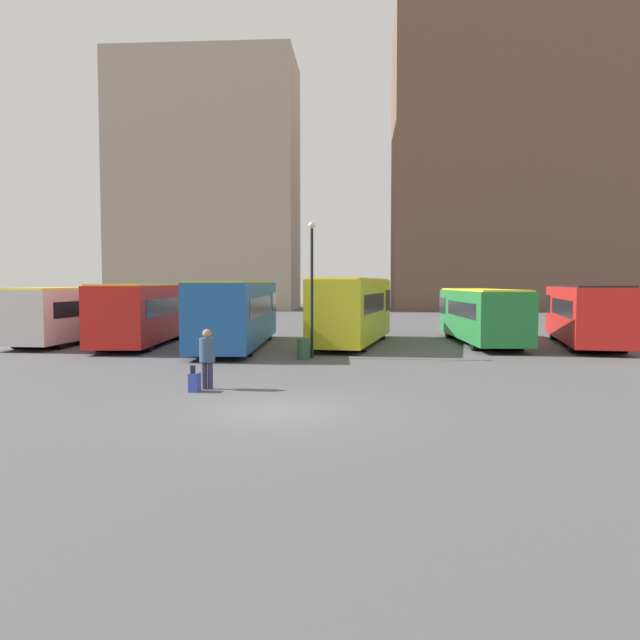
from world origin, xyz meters
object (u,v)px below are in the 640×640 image
object	(u,v)px
traveler	(207,353)
lamp_post_1	(312,278)
bus_5	(585,313)
bus_4	(481,314)
trash_bin	(304,349)
bus_1	(143,312)
bus_3	(353,309)
suitcase	(194,382)
bus_0	(69,313)
bus_2	(237,311)

from	to	relation	value
traveler	lamp_post_1	world-z (taller)	lamp_post_1
lamp_post_1	bus_5	bearing A→B (deg)	24.52
bus_4	trash_bin	size ratio (longest dim) A/B	12.36
trash_bin	bus_1	bearing A→B (deg)	147.72
bus_1	bus_3	size ratio (longest dim) A/B	0.95
suitcase	bus_0	bearing A→B (deg)	38.28
bus_2	suitcase	world-z (taller)	bus_2
lamp_post_1	trash_bin	size ratio (longest dim) A/B	6.55
trash_bin	suitcase	bearing A→B (deg)	-107.67
bus_1	traveler	size ratio (longest dim) A/B	5.62
traveler	bus_0	bearing A→B (deg)	39.89
bus_0	bus_4	size ratio (longest dim) A/B	0.89
bus_4	traveler	distance (m)	17.78
bus_0	bus_1	bearing A→B (deg)	-99.05
bus_3	suitcase	distance (m)	14.67
bus_3	trash_bin	distance (m)	6.78
bus_3	lamp_post_1	xyz separation A→B (m)	(-1.62, -5.80, 1.49)
lamp_post_1	trash_bin	bearing A→B (deg)	-117.78
bus_1	bus_2	size ratio (longest dim) A/B	0.81
bus_4	bus_2	bearing A→B (deg)	99.12
bus_3	trash_bin	world-z (taller)	bus_3
bus_3	bus_4	world-z (taller)	bus_3
bus_0	lamp_post_1	distance (m)	14.24
bus_1	trash_bin	bearing A→B (deg)	-126.29
suitcase	lamp_post_1	size ratio (longest dim) A/B	0.14
bus_2	bus_5	bearing A→B (deg)	-86.44
suitcase	trash_bin	world-z (taller)	trash_bin
bus_0	trash_bin	xyz separation A→B (m)	(12.66, -6.20, -1.13)
bus_1	traveler	world-z (taller)	bus_1
traveler	suitcase	world-z (taller)	traveler
bus_0	trash_bin	world-z (taller)	bus_0
bus_2	traveler	size ratio (longest dim) A/B	6.94
bus_1	bus_3	xyz separation A→B (m)	(10.43, 0.98, 0.15)
bus_2	trash_bin	size ratio (longest dim) A/B	14.29
bus_5	lamp_post_1	xyz separation A→B (m)	(-13.00, -5.93, 1.66)
bus_0	suitcase	bearing A→B (deg)	-141.26
bus_4	traveler	xyz separation A→B (m)	(-10.52, -14.32, -0.48)
bus_1	bus_5	size ratio (longest dim) A/B	0.94
bus_0	traveler	world-z (taller)	bus_0
bus_2	bus_3	size ratio (longest dim) A/B	1.18
trash_bin	traveler	bearing A→B (deg)	-106.79
bus_3	bus_2	bearing A→B (deg)	115.74
bus_5	lamp_post_1	bearing A→B (deg)	124.02
bus_1	bus_4	bearing A→B (deg)	-87.89
suitcase	traveler	bearing A→B (deg)	-28.94
bus_2	bus_4	world-z (taller)	bus_2
traveler	suitcase	size ratio (longest dim) A/B	2.28
bus_0	bus_4	distance (m)	21.05
bus_3	lamp_post_1	world-z (taller)	lamp_post_1
lamp_post_1	trash_bin	world-z (taller)	lamp_post_1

